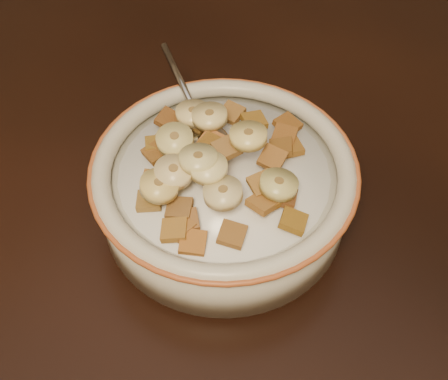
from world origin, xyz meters
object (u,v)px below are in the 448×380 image
Objects in this scene: chair at (403,104)px; spoon at (209,142)px; table at (169,137)px; cereal_bowl at (224,193)px.

chair is 16.01× the size of spoon.
spoon reaches higher than table.
cereal_bowl is at bearing 90.00° from spoon.
spoon is (0.09, -0.04, 0.08)m from table.
spoon is at bearing -116.19° from chair.
chair is at bearing -149.28° from spoon.
spoon reaches higher than cereal_bowl.
spoon is at bearing 147.11° from cereal_bowl.
table is 0.14m from cereal_bowl.
table is 26.67× the size of spoon.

